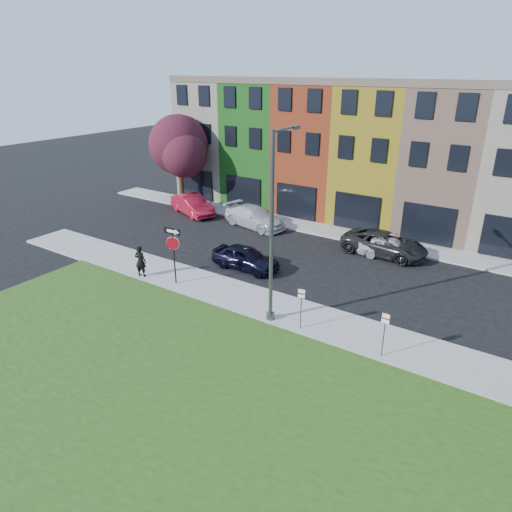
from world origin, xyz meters
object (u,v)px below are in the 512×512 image
Objects in this scene: man at (140,261)px; sedan_near at (245,258)px; street_lamp at (274,230)px; stop_sign at (173,245)px.

man reaches higher than sedan_near.
street_lamp reaches higher than sedan_near.
stop_sign is at bearing 172.87° from man.
sedan_near is 7.17m from street_lamp.
man is (-2.25, -0.39, -1.37)m from stop_sign.
man is 6.06m from sedan_near.
street_lamp is (8.65, 0.20, 3.50)m from man.
stop_sign is 4.72m from sedan_near.
street_lamp is (6.40, -0.19, 2.13)m from stop_sign.
street_lamp reaches higher than man.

